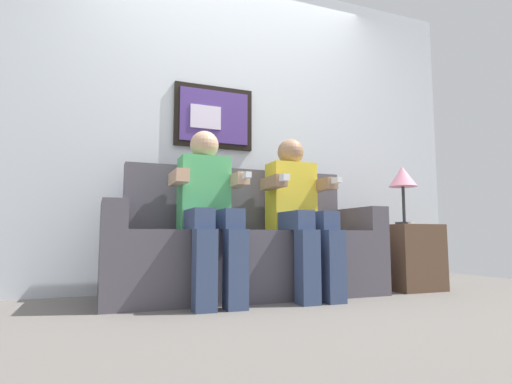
{
  "coord_description": "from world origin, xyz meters",
  "views": [
    {
      "loc": [
        -0.99,
        -2.37,
        0.41
      ],
      "look_at": [
        0.0,
        0.15,
        0.7
      ],
      "focal_mm": 29.01,
      "sensor_mm": 36.0,
      "label": 1
    }
  ],
  "objects_px": {
    "person_on_left": "(208,205)",
    "side_table_right": "(408,257)",
    "person_on_right": "(299,208)",
    "spare_remote_on_table": "(407,223)",
    "table_lamp": "(403,179)",
    "couch": "(247,251)"
  },
  "relations": [
    {
      "from": "person_on_left",
      "to": "table_lamp",
      "type": "relative_size",
      "value": 2.41
    },
    {
      "from": "person_on_left",
      "to": "table_lamp",
      "type": "distance_m",
      "value": 1.62
    },
    {
      "from": "person_on_right",
      "to": "table_lamp",
      "type": "xyz_separation_m",
      "value": [
        0.95,
        0.06,
        0.25
      ]
    },
    {
      "from": "person_on_right",
      "to": "spare_remote_on_table",
      "type": "height_order",
      "value": "person_on_right"
    },
    {
      "from": "side_table_right",
      "to": "person_on_left",
      "type": "bearing_deg",
      "value": -177.84
    },
    {
      "from": "spare_remote_on_table",
      "to": "person_on_left",
      "type": "bearing_deg",
      "value": -179.09
    },
    {
      "from": "person_on_left",
      "to": "side_table_right",
      "type": "xyz_separation_m",
      "value": [
        1.62,
        0.06,
        -0.36
      ]
    },
    {
      "from": "person_on_left",
      "to": "side_table_right",
      "type": "distance_m",
      "value": 1.66
    },
    {
      "from": "person_on_left",
      "to": "spare_remote_on_table",
      "type": "xyz_separation_m",
      "value": [
        1.59,
        0.03,
        -0.1
      ]
    },
    {
      "from": "person_on_right",
      "to": "side_table_right",
      "type": "relative_size",
      "value": 2.22
    },
    {
      "from": "person_on_left",
      "to": "spare_remote_on_table",
      "type": "distance_m",
      "value": 1.59
    },
    {
      "from": "side_table_right",
      "to": "table_lamp",
      "type": "bearing_deg",
      "value": 179.28
    },
    {
      "from": "person_on_left",
      "to": "person_on_right",
      "type": "relative_size",
      "value": 1.0
    },
    {
      "from": "table_lamp",
      "to": "spare_remote_on_table",
      "type": "relative_size",
      "value": 3.54
    },
    {
      "from": "couch",
      "to": "table_lamp",
      "type": "relative_size",
      "value": 4.13
    },
    {
      "from": "table_lamp",
      "to": "spare_remote_on_table",
      "type": "xyz_separation_m",
      "value": [
        -0.01,
        -0.04,
        -0.35
      ]
    },
    {
      "from": "table_lamp",
      "to": "spare_remote_on_table",
      "type": "height_order",
      "value": "table_lamp"
    },
    {
      "from": "couch",
      "to": "side_table_right",
      "type": "height_order",
      "value": "couch"
    },
    {
      "from": "spare_remote_on_table",
      "to": "person_on_right",
      "type": "bearing_deg",
      "value": -178.45
    },
    {
      "from": "table_lamp",
      "to": "person_on_left",
      "type": "bearing_deg",
      "value": -177.8
    },
    {
      "from": "person_on_left",
      "to": "table_lamp",
      "type": "xyz_separation_m",
      "value": [
        1.59,
        0.06,
        0.25
      ]
    },
    {
      "from": "couch",
      "to": "side_table_right",
      "type": "distance_m",
      "value": 1.31
    }
  ]
}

